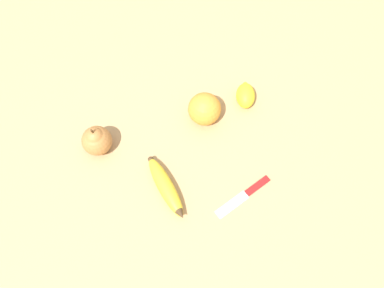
% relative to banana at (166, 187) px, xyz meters
% --- Properties ---
extents(ground_plane, '(3.00, 3.00, 0.00)m').
position_rel_banana_xyz_m(ground_plane, '(-0.10, 0.03, -0.02)').
color(ground_plane, tan).
extents(banana, '(0.17, 0.09, 0.04)m').
position_rel_banana_xyz_m(banana, '(0.00, 0.00, 0.00)').
color(banana, yellow).
rests_on(banana, ground_plane).
extents(orange, '(0.09, 0.09, 0.09)m').
position_rel_banana_xyz_m(orange, '(-0.19, 0.12, 0.02)').
color(orange, orange).
rests_on(orange, ground_plane).
extents(pear, '(0.07, 0.07, 0.09)m').
position_rel_banana_xyz_m(pear, '(-0.14, -0.15, 0.02)').
color(pear, '#B2753D').
rests_on(pear, ground_plane).
extents(lemon, '(0.08, 0.06, 0.05)m').
position_rel_banana_xyz_m(lemon, '(-0.22, 0.24, 0.01)').
color(lemon, yellow).
rests_on(lemon, ground_plane).
extents(paring_knife, '(0.09, 0.15, 0.01)m').
position_rel_banana_xyz_m(paring_knife, '(0.04, 0.19, -0.02)').
color(paring_knife, silver).
rests_on(paring_knife, ground_plane).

